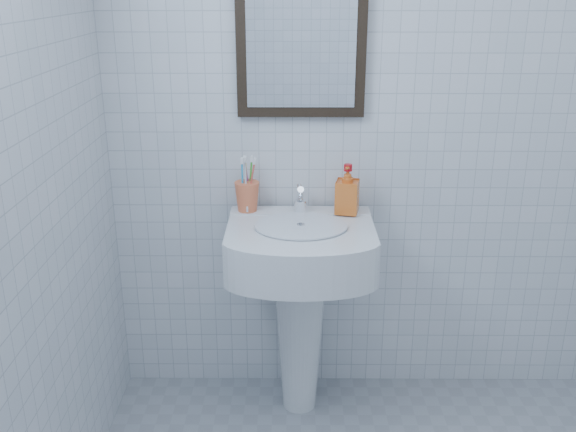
{
  "coord_description": "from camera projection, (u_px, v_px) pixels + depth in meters",
  "views": [
    {
      "loc": [
        -0.35,
        -1.35,
        1.75
      ],
      "look_at": [
        -0.36,
        0.86,
        0.94
      ],
      "focal_mm": 40.0,
      "sensor_mm": 36.0,
      "label": 1
    }
  ],
  "objects": [
    {
      "name": "toothbrush_cup",
      "position": [
        247.0,
        196.0,
        2.59
      ],
      "size": [
        0.13,
        0.13,
        0.12
      ],
      "primitive_type": null,
      "rotation": [
        0.0,
        0.0,
        -0.41
      ],
      "color": "#E5693E",
      "rests_on": "washbasin"
    },
    {
      "name": "wall_mirror",
      "position": [
        301.0,
        36.0,
        2.44
      ],
      "size": [
        0.5,
        0.04,
        0.62
      ],
      "color": "black",
      "rests_on": "wall_back"
    },
    {
      "name": "wall_back",
      "position": [
        378.0,
        113.0,
        2.56
      ],
      "size": [
        2.2,
        0.02,
        2.5
      ],
      "primitive_type": "cube",
      "color": "silver",
      "rests_on": "ground"
    },
    {
      "name": "washbasin",
      "position": [
        300.0,
        286.0,
        2.59
      ],
      "size": [
        0.57,
        0.42,
        0.87
      ],
      "color": "silver",
      "rests_on": "ground"
    },
    {
      "name": "soap_dispenser",
      "position": [
        347.0,
        189.0,
        2.56
      ],
      "size": [
        0.11,
        0.11,
        0.2
      ],
      "primitive_type": "imported",
      "rotation": [
        0.0,
        0.0,
        -0.2
      ],
      "color": "#DC5815",
      "rests_on": "washbasin"
    },
    {
      "name": "faucet",
      "position": [
        300.0,
        201.0,
        2.58
      ],
      "size": [
        0.05,
        0.11,
        0.13
      ],
      "color": "white",
      "rests_on": "washbasin"
    }
  ]
}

